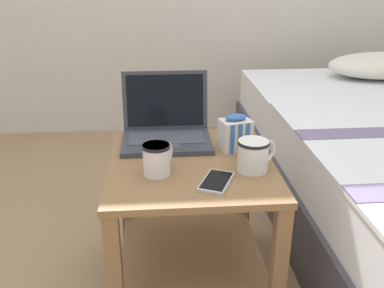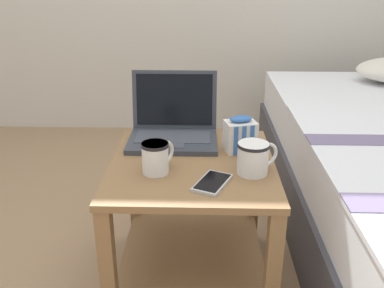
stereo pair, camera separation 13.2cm
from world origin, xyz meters
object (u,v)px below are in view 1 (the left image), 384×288
Objects in this scene: laptop at (166,128)px; snack_bag at (235,133)px; mug_front_right at (157,158)px; cell_phone at (216,181)px; mug_front_left at (254,154)px.

laptop reaches higher than snack_bag.
laptop is at bearing 82.90° from mug_front_right.
snack_bag is at bearing -22.85° from laptop.
mug_front_right is 0.72× the size of cell_phone.
snack_bag is 0.80× the size of cell_phone.
mug_front_left is (0.26, -0.27, 0.01)m from laptop.
snack_bag is (0.23, -0.10, 0.01)m from laptop.
laptop reaches higher than mug_front_left.
mug_front_left is 0.16m from cell_phone.
laptop is at bearing 111.59° from cell_phone.
cell_phone is at bearing -68.41° from laptop.
snack_bag reaches higher than mug_front_right.
mug_front_left reaches higher than cell_phone.
cell_phone is (0.14, -0.35, -0.04)m from laptop.
cell_phone is (-0.10, -0.25, -0.05)m from snack_bag.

